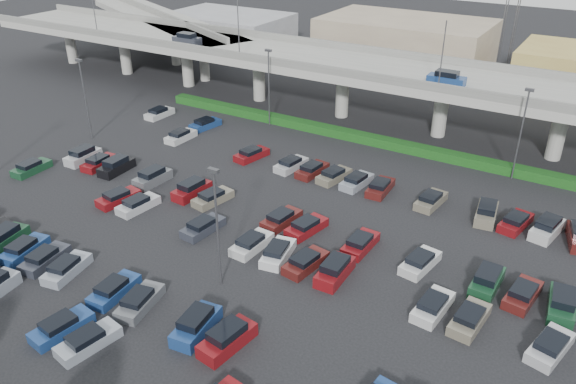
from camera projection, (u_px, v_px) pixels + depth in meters
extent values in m
plane|color=black|center=(274.00, 238.00, 51.47)|extent=(280.00, 280.00, 0.00)
cube|color=gray|center=(406.00, 76.00, 72.27)|extent=(150.00, 13.00, 1.10)
cube|color=#5F5F5A|center=(389.00, 80.00, 67.05)|extent=(150.00, 0.50, 1.00)
cube|color=#5F5F5A|center=(424.00, 57.00, 76.50)|extent=(150.00, 0.50, 1.00)
cylinder|color=gray|center=(71.00, 45.00, 103.84)|extent=(1.80, 1.80, 6.70)
cube|color=#5F5F5A|center=(67.00, 27.00, 102.36)|extent=(2.60, 9.75, 0.50)
cylinder|color=gray|center=(125.00, 54.00, 97.43)|extent=(1.80, 1.80, 6.70)
cube|color=#5F5F5A|center=(123.00, 36.00, 95.96)|extent=(2.60, 9.75, 0.50)
cylinder|color=gray|center=(187.00, 66.00, 91.03)|extent=(1.80, 1.80, 6.70)
cube|color=#5F5F5A|center=(186.00, 46.00, 89.55)|extent=(2.60, 9.75, 0.50)
cylinder|color=gray|center=(259.00, 79.00, 84.62)|extent=(1.80, 1.80, 6.70)
cube|color=#5F5F5A|center=(258.00, 58.00, 83.14)|extent=(2.60, 9.75, 0.50)
cylinder|color=gray|center=(342.00, 94.00, 78.21)|extent=(1.80, 1.80, 6.70)
cube|color=#5F5F5A|center=(343.00, 71.00, 76.74)|extent=(2.60, 9.75, 0.50)
cylinder|color=gray|center=(441.00, 111.00, 71.81)|extent=(1.80, 1.80, 6.70)
cube|color=#5F5F5A|center=(444.00, 87.00, 70.33)|extent=(2.60, 9.75, 0.50)
cylinder|color=gray|center=(558.00, 132.00, 65.40)|extent=(1.80, 1.80, 6.70)
cube|color=#5F5F5A|center=(564.00, 107.00, 63.93)|extent=(2.60, 9.75, 0.50)
cube|color=#2D303A|center=(187.00, 41.00, 85.06)|extent=(4.40, 1.82, 1.05)
cube|color=black|center=(186.00, 35.00, 84.67)|extent=(2.60, 1.60, 0.65)
cube|color=navy|center=(446.00, 80.00, 66.75)|extent=(4.40, 1.82, 1.05)
cube|color=black|center=(447.00, 74.00, 66.37)|extent=(2.60, 1.60, 0.65)
cylinder|color=#46464A|center=(94.00, 10.00, 88.41)|extent=(0.14, 0.14, 8.00)
cylinder|color=#46464A|center=(238.00, 30.00, 75.59)|extent=(0.14, 0.14, 8.00)
cylinder|color=#46464A|center=(442.00, 57.00, 62.78)|extent=(0.14, 0.14, 8.00)
cube|color=gray|center=(162.00, 20.00, 104.38)|extent=(50.93, 30.13, 1.10)
cube|color=#5F5F5A|center=(161.00, 14.00, 103.89)|extent=(47.34, 22.43, 1.00)
cylinder|color=gray|center=(129.00, 24.00, 120.15)|extent=(1.60, 1.60, 6.70)
cylinder|color=gray|center=(150.00, 35.00, 111.34)|extent=(1.60, 1.60, 6.70)
cylinder|color=gray|center=(175.00, 47.00, 102.53)|extent=(1.60, 1.60, 6.70)
cylinder|color=gray|center=(204.00, 61.00, 93.72)|extent=(1.60, 1.60, 6.70)
cube|color=#103811|center=(381.00, 142.00, 70.11)|extent=(66.00, 1.60, 1.10)
cube|color=navy|center=(62.00, 328.00, 40.16)|extent=(2.40, 4.61, 0.82)
cube|color=black|center=(58.00, 323.00, 39.71)|extent=(1.90, 2.50, 0.50)
cube|color=#8A919F|center=(89.00, 342.00, 38.90)|extent=(2.54, 4.65, 0.82)
cube|color=black|center=(85.00, 337.00, 38.45)|extent=(1.97, 2.54, 0.50)
cube|color=#174126|center=(5.00, 240.00, 50.17)|extent=(2.60, 4.66, 1.05)
cube|color=black|center=(3.00, 232.00, 49.79)|extent=(2.06, 2.85, 0.65)
cube|color=navy|center=(25.00, 250.00, 48.97)|extent=(2.55, 4.65, 0.82)
cube|color=black|center=(21.00, 245.00, 48.53)|extent=(1.97, 2.54, 0.50)
cube|color=#2D303A|center=(45.00, 259.00, 47.71)|extent=(2.40, 4.61, 0.82)
cube|color=black|center=(42.00, 254.00, 47.27)|extent=(1.90, 2.50, 0.50)
cube|color=#8A919F|center=(67.00, 269.00, 46.45)|extent=(2.62, 4.66, 0.82)
cube|color=black|center=(64.00, 264.00, 46.01)|extent=(2.01, 2.56, 0.50)
cube|color=navy|center=(114.00, 291.00, 43.94)|extent=(2.15, 4.53, 0.82)
cube|color=black|center=(111.00, 285.00, 43.49)|extent=(1.77, 2.42, 0.50)
cube|color=#57595E|center=(140.00, 302.00, 42.68)|extent=(2.63, 4.67, 0.82)
cube|color=black|center=(137.00, 297.00, 42.23)|extent=(2.01, 2.56, 0.50)
cube|color=navy|center=(196.00, 327.00, 40.11)|extent=(2.36, 4.60, 1.05)
cube|color=black|center=(196.00, 318.00, 39.72)|extent=(1.92, 2.78, 0.65)
cube|color=maroon|center=(227.00, 340.00, 38.85)|extent=(2.37, 4.60, 1.05)
cube|color=black|center=(227.00, 331.00, 38.47)|extent=(1.92, 2.78, 0.65)
cube|color=#174126|center=(32.00, 168.00, 63.58)|extent=(2.05, 4.49, 0.82)
cube|color=black|center=(29.00, 164.00, 63.13)|extent=(1.72, 2.38, 0.50)
cube|color=maroon|center=(119.00, 198.00, 57.28)|extent=(2.52, 4.64, 0.82)
cube|color=black|center=(116.00, 194.00, 56.84)|extent=(1.96, 2.53, 0.50)
cube|color=#B1B1B6|center=(138.00, 205.00, 56.03)|extent=(2.26, 4.56, 0.82)
cube|color=black|center=(136.00, 201.00, 55.58)|extent=(1.83, 2.45, 0.50)
cube|color=#2D303A|center=(203.00, 228.00, 52.25)|extent=(2.22, 4.55, 0.82)
cube|color=black|center=(201.00, 223.00, 51.81)|extent=(1.81, 2.44, 0.50)
cube|color=silver|center=(252.00, 245.00, 49.73)|extent=(2.04, 4.49, 0.82)
cube|color=black|center=(250.00, 240.00, 49.29)|extent=(1.72, 2.38, 0.50)
cube|color=silver|center=(278.00, 254.00, 48.48)|extent=(2.60, 4.66, 0.82)
cube|color=black|center=(277.00, 249.00, 48.03)|extent=(2.00, 2.56, 0.50)
cube|color=#4F1715|center=(306.00, 263.00, 47.22)|extent=(2.45, 4.62, 0.82)
cube|color=black|center=(305.00, 258.00, 46.77)|extent=(1.92, 2.51, 0.50)
cube|color=maroon|center=(335.00, 272.00, 45.91)|extent=(1.92, 4.44, 1.05)
cube|color=black|center=(335.00, 264.00, 45.52)|extent=(1.66, 2.63, 0.65)
cube|color=silver|center=(433.00, 307.00, 42.18)|extent=(2.22, 4.55, 0.82)
cube|color=black|center=(433.00, 302.00, 41.74)|extent=(1.81, 2.44, 0.50)
cube|color=#706957|center=(469.00, 320.00, 40.93)|extent=(2.24, 4.56, 0.82)
cube|color=black|center=(470.00, 314.00, 40.48)|extent=(1.82, 2.45, 0.50)
cube|color=#B1B1B6|center=(550.00, 347.00, 38.41)|extent=(2.81, 4.71, 0.82)
cube|color=black|center=(551.00, 342.00, 37.97)|extent=(2.10, 2.61, 0.50)
cube|color=#B1B1B6|center=(83.00, 157.00, 66.04)|extent=(2.02, 4.48, 1.05)
cube|color=black|center=(82.00, 151.00, 65.66)|extent=(1.72, 2.67, 0.65)
cube|color=maroon|center=(100.00, 163.00, 64.84)|extent=(2.13, 4.52, 0.82)
cube|color=black|center=(98.00, 159.00, 64.39)|extent=(1.76, 2.41, 0.50)
cube|color=black|center=(117.00, 168.00, 63.53)|extent=(2.04, 4.49, 1.05)
cube|color=black|center=(116.00, 161.00, 63.14)|extent=(1.73, 2.68, 0.65)
cube|color=#57595E|center=(153.00, 179.00, 61.01)|extent=(1.99, 4.47, 1.05)
cube|color=black|center=(152.00, 172.00, 60.63)|extent=(1.70, 2.66, 0.65)
cube|color=maroon|center=(192.00, 191.00, 58.49)|extent=(2.12, 4.52, 1.05)
cube|color=black|center=(191.00, 184.00, 58.11)|extent=(1.78, 2.70, 0.65)
cube|color=#706957|center=(213.00, 198.00, 57.29)|extent=(2.55, 4.65, 0.82)
cube|color=black|center=(211.00, 194.00, 56.85)|extent=(1.98, 2.54, 0.50)
cube|color=#4F1715|center=(281.00, 220.00, 53.51)|extent=(2.34, 4.59, 0.82)
cube|color=black|center=(280.00, 215.00, 53.07)|extent=(1.87, 2.48, 0.50)
cube|color=maroon|center=(307.00, 228.00, 52.26)|extent=(2.61, 4.66, 0.82)
cube|color=black|center=(306.00, 223.00, 51.81)|extent=(2.00, 2.56, 0.50)
cube|color=maroon|center=(360.00, 244.00, 49.74)|extent=(1.96, 4.46, 0.82)
cube|color=black|center=(360.00, 240.00, 49.29)|extent=(1.67, 2.35, 0.50)
cube|color=silver|center=(420.00, 263.00, 47.22)|extent=(2.47, 4.63, 0.82)
cube|color=black|center=(420.00, 258.00, 46.78)|extent=(1.94, 2.52, 0.50)
cube|color=#174126|center=(487.00, 283.00, 44.65)|extent=(1.96, 4.46, 1.05)
cube|color=black|center=(488.00, 274.00, 44.27)|extent=(1.69, 2.65, 0.65)
cube|color=#4F1715|center=(523.00, 295.00, 43.45)|extent=(2.41, 4.61, 0.82)
cube|color=black|center=(524.00, 290.00, 43.00)|extent=(1.90, 2.50, 0.50)
cube|color=#174126|center=(561.00, 306.00, 42.14)|extent=(2.26, 4.56, 1.05)
cube|color=black|center=(564.00, 297.00, 41.75)|extent=(1.86, 2.75, 0.65)
cube|color=silver|center=(181.00, 137.00, 71.90)|extent=(1.90, 4.43, 0.82)
cube|color=black|center=(179.00, 133.00, 71.45)|extent=(1.65, 2.33, 0.50)
cube|color=maroon|center=(252.00, 155.00, 66.86)|extent=(2.64, 4.67, 0.82)
cube|color=black|center=(251.00, 151.00, 66.42)|extent=(2.02, 2.57, 0.50)
cube|color=#B1B1B6|center=(291.00, 165.00, 64.35)|extent=(2.37, 4.60, 0.82)
cube|color=black|center=(290.00, 161.00, 63.90)|extent=(1.89, 2.49, 0.50)
cube|color=#4F1715|center=(312.00, 171.00, 63.09)|extent=(2.26, 4.56, 0.82)
cube|color=black|center=(311.00, 166.00, 62.64)|extent=(1.83, 2.45, 0.50)
cube|color=#706957|center=(334.00, 176.00, 61.83)|extent=(2.60, 4.66, 0.82)
cube|color=black|center=(333.00, 172.00, 61.39)|extent=(2.00, 2.56, 0.50)
cube|color=#8A919F|center=(357.00, 182.00, 60.57)|extent=(2.32, 4.58, 0.82)
cube|color=black|center=(356.00, 178.00, 60.13)|extent=(1.86, 2.47, 0.50)
cube|color=#4F1715|center=(380.00, 188.00, 59.31)|extent=(2.01, 4.47, 0.82)
cube|color=black|center=(380.00, 184.00, 58.87)|extent=(1.70, 2.37, 0.50)
cube|color=#706957|center=(431.00, 201.00, 56.80)|extent=(2.29, 4.57, 0.82)
cube|color=black|center=(431.00, 196.00, 56.35)|extent=(1.84, 2.46, 0.50)
cube|color=#706957|center=(486.00, 214.00, 54.23)|extent=(2.38, 4.60, 1.05)
cube|color=black|center=(488.00, 207.00, 53.84)|extent=(1.93, 2.79, 0.65)
cube|color=maroon|center=(515.00, 223.00, 53.02)|extent=(2.65, 4.67, 0.82)
cube|color=black|center=(516.00, 218.00, 52.58)|extent=(2.02, 2.57, 0.50)
cube|color=silver|center=(547.00, 230.00, 51.71)|extent=(2.66, 4.67, 1.05)
cube|color=black|center=(549.00, 222.00, 51.33)|extent=(2.09, 2.87, 0.65)
cube|color=silver|center=(160.00, 114.00, 79.45)|extent=(1.93, 4.44, 0.82)
cube|color=black|center=(158.00, 110.00, 79.01)|extent=(1.66, 2.34, 0.50)
cube|color=navy|center=(205.00, 125.00, 75.68)|extent=(2.52, 4.64, 0.82)
cube|color=black|center=(204.00, 121.00, 75.23)|extent=(1.96, 2.53, 0.50)
cylinder|color=#46464A|center=(86.00, 101.00, 70.28)|extent=(0.18, 0.18, 10.00)
cube|color=#46464A|center=(79.00, 60.00, 67.87)|extent=(0.90, 0.38, 0.30)
cylinder|color=#46464A|center=(269.00, 89.00, 74.60)|extent=(0.18, 0.18, 10.00)
cube|color=#46464A|center=(268.00, 50.00, 72.19)|extent=(0.90, 0.38, 0.30)
cylinder|color=#46464A|center=(520.00, 136.00, 59.95)|extent=(0.18, 0.18, 10.00)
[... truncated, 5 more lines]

